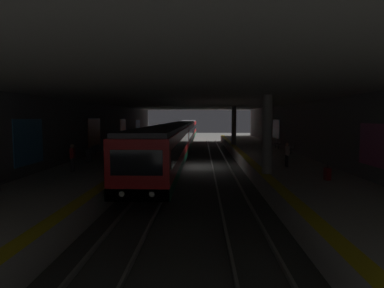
{
  "coord_description": "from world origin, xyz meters",
  "views": [
    {
      "loc": [
        -27.71,
        -0.59,
        4.35
      ],
      "look_at": [
        3.98,
        0.43,
        1.67
      ],
      "focal_mm": 29.99,
      "sensor_mm": 36.0,
      "label": 1
    }
  ],
  "objects_px": {
    "person_walking_mid": "(266,148)",
    "person_boarding": "(139,138)",
    "bench_right_mid": "(97,149)",
    "suitcase_rolling": "(327,174)",
    "pillar_far": "(234,126)",
    "pillar_near": "(267,135)",
    "bench_left_far": "(278,143)",
    "trash_bin": "(89,156)",
    "person_waiting_near": "(287,154)",
    "person_standing_far": "(73,157)",
    "metro_train": "(181,134)",
    "bench_left_mid": "(290,148)"
  },
  "relations": [
    {
      "from": "person_walking_mid",
      "to": "person_boarding",
      "type": "xyz_separation_m",
      "value": [
        11.36,
        12.46,
        -0.0
      ]
    },
    {
      "from": "bench_right_mid",
      "to": "suitcase_rolling",
      "type": "distance_m",
      "value": 18.92
    },
    {
      "from": "pillar_far",
      "to": "bench_right_mid",
      "type": "xyz_separation_m",
      "value": [
        -10.88,
        12.88,
        -1.75
      ]
    },
    {
      "from": "pillar_near",
      "to": "bench_left_far",
      "type": "height_order",
      "value": "pillar_near"
    },
    {
      "from": "pillar_near",
      "to": "trash_bin",
      "type": "relative_size",
      "value": 5.35
    },
    {
      "from": "person_waiting_near",
      "to": "person_standing_far",
      "type": "xyz_separation_m",
      "value": [
        -2.28,
        13.34,
        0.04
      ]
    },
    {
      "from": "metro_train",
      "to": "bench_left_mid",
      "type": "bearing_deg",
      "value": -140.85
    },
    {
      "from": "bench_left_far",
      "to": "person_walking_mid",
      "type": "distance_m",
      "value": 8.7
    },
    {
      "from": "person_waiting_near",
      "to": "person_boarding",
      "type": "relative_size",
      "value": 1.03
    },
    {
      "from": "suitcase_rolling",
      "to": "trash_bin",
      "type": "height_order",
      "value": "suitcase_rolling"
    },
    {
      "from": "bench_left_far",
      "to": "person_walking_mid",
      "type": "height_order",
      "value": "person_walking_mid"
    },
    {
      "from": "bench_right_mid",
      "to": "person_waiting_near",
      "type": "xyz_separation_m",
      "value": [
        -6.29,
        -14.69,
        0.35
      ]
    },
    {
      "from": "pillar_near",
      "to": "person_walking_mid",
      "type": "height_order",
      "value": "pillar_near"
    },
    {
      "from": "bench_right_mid",
      "to": "trash_bin",
      "type": "height_order",
      "value": "bench_right_mid"
    },
    {
      "from": "person_walking_mid",
      "to": "person_boarding",
      "type": "relative_size",
      "value": 1.0
    },
    {
      "from": "bench_left_far",
      "to": "person_standing_far",
      "type": "distance_m",
      "value": 21.78
    },
    {
      "from": "bench_left_far",
      "to": "person_boarding",
      "type": "relative_size",
      "value": 1.09
    },
    {
      "from": "person_standing_far",
      "to": "person_boarding",
      "type": "xyz_separation_m",
      "value": [
        18.21,
        -0.42,
        -0.07
      ]
    },
    {
      "from": "person_walking_mid",
      "to": "pillar_near",
      "type": "bearing_deg",
      "value": 169.14
    },
    {
      "from": "bench_left_mid",
      "to": "person_boarding",
      "type": "distance_m",
      "value": 17.2
    },
    {
      "from": "person_walking_mid",
      "to": "person_standing_far",
      "type": "relative_size",
      "value": 0.93
    },
    {
      "from": "person_walking_mid",
      "to": "person_standing_far",
      "type": "bearing_deg",
      "value": 118.0
    },
    {
      "from": "person_waiting_near",
      "to": "person_boarding",
      "type": "height_order",
      "value": "person_waiting_near"
    },
    {
      "from": "person_walking_mid",
      "to": "person_boarding",
      "type": "bearing_deg",
      "value": 47.65
    },
    {
      "from": "pillar_far",
      "to": "person_standing_far",
      "type": "bearing_deg",
      "value": 149.33
    },
    {
      "from": "pillar_near",
      "to": "metro_train",
      "type": "distance_m",
      "value": 24.65
    },
    {
      "from": "metro_train",
      "to": "bench_right_mid",
      "type": "distance_m",
      "value": 16.26
    },
    {
      "from": "pillar_near",
      "to": "bench_right_mid",
      "type": "xyz_separation_m",
      "value": [
        8.76,
        12.88,
        -1.75
      ]
    },
    {
      "from": "pillar_far",
      "to": "metro_train",
      "type": "bearing_deg",
      "value": 57.97
    },
    {
      "from": "trash_bin",
      "to": "person_walking_mid",
      "type": "bearing_deg",
      "value": -79.87
    },
    {
      "from": "metro_train",
      "to": "bench_right_mid",
      "type": "bearing_deg",
      "value": 157.07
    },
    {
      "from": "pillar_far",
      "to": "trash_bin",
      "type": "bearing_deg",
      "value": 141.01
    },
    {
      "from": "bench_left_far",
      "to": "pillar_far",
      "type": "bearing_deg",
      "value": 43.67
    },
    {
      "from": "person_standing_far",
      "to": "person_waiting_near",
      "type": "bearing_deg",
      "value": -80.29
    },
    {
      "from": "bench_left_mid",
      "to": "person_standing_far",
      "type": "height_order",
      "value": "person_standing_far"
    },
    {
      "from": "pillar_far",
      "to": "bench_right_mid",
      "type": "relative_size",
      "value": 2.68
    },
    {
      "from": "bench_left_mid",
      "to": "suitcase_rolling",
      "type": "height_order",
      "value": "suitcase_rolling"
    },
    {
      "from": "pillar_near",
      "to": "person_waiting_near",
      "type": "distance_m",
      "value": 3.36
    },
    {
      "from": "pillar_near",
      "to": "pillar_far",
      "type": "xyz_separation_m",
      "value": [
        19.63,
        0.0,
        0.0
      ]
    },
    {
      "from": "bench_left_far",
      "to": "person_boarding",
      "type": "xyz_separation_m",
      "value": [
        3.15,
        15.3,
        0.31
      ]
    },
    {
      "from": "person_waiting_near",
      "to": "trash_bin",
      "type": "bearing_deg",
      "value": 81.22
    },
    {
      "from": "person_standing_far",
      "to": "person_boarding",
      "type": "height_order",
      "value": "person_standing_far"
    },
    {
      "from": "bench_left_mid",
      "to": "person_boarding",
      "type": "relative_size",
      "value": 1.09
    },
    {
      "from": "person_standing_far",
      "to": "bench_left_mid",
      "type": "bearing_deg",
      "value": -56.61
    },
    {
      "from": "person_boarding",
      "to": "person_waiting_near",
      "type": "bearing_deg",
      "value": -140.96
    },
    {
      "from": "metro_train",
      "to": "person_standing_far",
      "type": "bearing_deg",
      "value": 168.04
    },
    {
      "from": "trash_bin",
      "to": "person_waiting_near",
      "type": "bearing_deg",
      "value": -98.78
    },
    {
      "from": "pillar_near",
      "to": "person_boarding",
      "type": "relative_size",
      "value": 2.92
    },
    {
      "from": "person_waiting_near",
      "to": "pillar_near",
      "type": "bearing_deg",
      "value": 143.83
    },
    {
      "from": "person_waiting_near",
      "to": "suitcase_rolling",
      "type": "distance_m",
      "value": 4.43
    }
  ]
}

